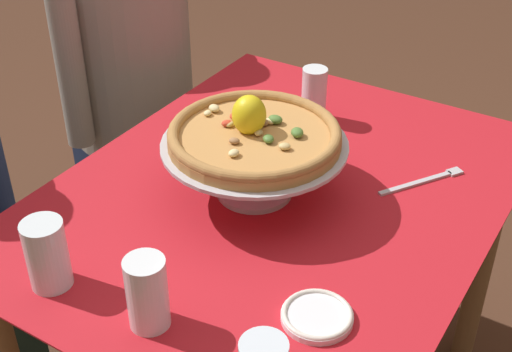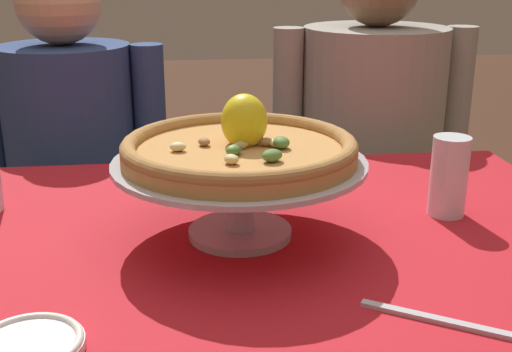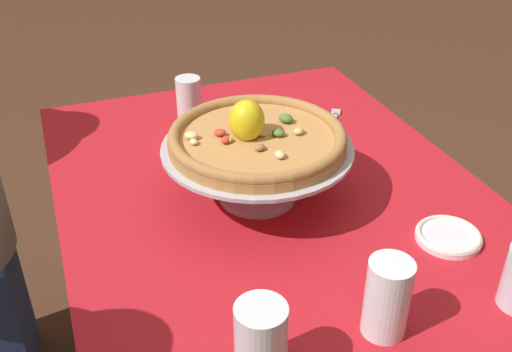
{
  "view_description": "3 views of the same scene",
  "coord_description": "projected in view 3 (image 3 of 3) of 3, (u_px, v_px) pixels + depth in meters",
  "views": [
    {
      "loc": [
        -1.08,
        -0.62,
        1.63
      ],
      "look_at": [
        -0.05,
        0.02,
        0.81
      ],
      "focal_mm": 49.47,
      "sensor_mm": 36.0,
      "label": 1
    },
    {
      "loc": [
        -0.11,
        -0.89,
        1.17
      ],
      "look_at": [
        -0.0,
        0.08,
        0.84
      ],
      "focal_mm": 45.29,
      "sensor_mm": 36.0,
      "label": 2
    },
    {
      "loc": [
        -1.01,
        0.41,
        1.46
      ],
      "look_at": [
        0.01,
        0.03,
        0.78
      ],
      "focal_mm": 41.71,
      "sensor_mm": 36.0,
      "label": 3
    }
  ],
  "objects": [
    {
      "name": "dining_table",
      "position": [
        269.0,
        229.0,
        1.36
      ],
      "size": [
        1.15,
        0.89,
        0.75
      ],
      "color": "olive",
      "rests_on": "ground"
    },
    {
      "name": "water_glass_side_left",
      "position": [
        386.0,
        302.0,
        0.91
      ],
      "size": [
        0.07,
        0.07,
        0.14
      ],
      "color": "white",
      "rests_on": "dining_table"
    },
    {
      "name": "water_glass_back_left",
      "position": [
        261.0,
        348.0,
        0.84
      ],
      "size": [
        0.08,
        0.08,
        0.13
      ],
      "color": "silver",
      "rests_on": "dining_table"
    },
    {
      "name": "dinner_fork",
      "position": [
        333.0,
        126.0,
        1.53
      ],
      "size": [
        0.19,
        0.13,
        0.01
      ],
      "color": "#B7B7C1",
      "rests_on": "dining_table"
    },
    {
      "name": "pizza",
      "position": [
        257.0,
        137.0,
        1.18
      ],
      "size": [
        0.36,
        0.36,
        0.1
      ],
      "color": "#BC8447",
      "rests_on": "pizza_stand"
    },
    {
      "name": "pizza_stand",
      "position": [
        257.0,
        159.0,
        1.21
      ],
      "size": [
        0.39,
        0.39,
        0.12
      ],
      "color": "#B7B7C1",
      "rests_on": "dining_table"
    },
    {
      "name": "water_glass_side_right",
      "position": [
        189.0,
        106.0,
        1.5
      ],
      "size": [
        0.06,
        0.06,
        0.14
      ],
      "color": "white",
      "rests_on": "dining_table"
    },
    {
      "name": "side_plate",
      "position": [
        448.0,
        236.0,
        1.13
      ],
      "size": [
        0.12,
        0.12,
        0.02
      ],
      "color": "white",
      "rests_on": "dining_table"
    }
  ]
}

